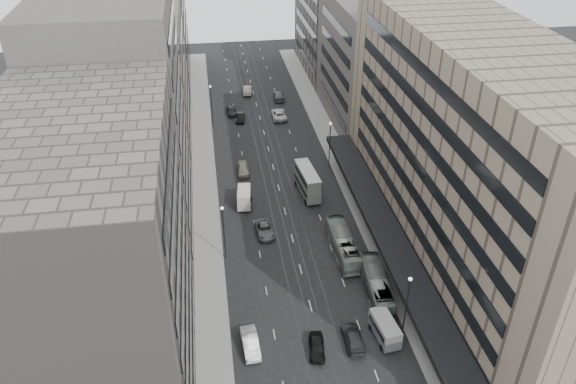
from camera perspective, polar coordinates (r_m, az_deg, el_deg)
ground at (r=69.40m, az=2.44°, el=-12.03°), size 220.00×220.00×0.00m
sidewalk_right at (r=101.37m, az=5.13°, el=3.50°), size 4.00×125.00×0.15m
sidewalk_left at (r=98.86m, az=-8.54°, el=2.46°), size 4.00×125.00×0.15m
department_store at (r=73.17m, az=18.25°, el=3.24°), size 19.20×60.00×30.00m
building_right_mid at (r=111.81m, az=8.56°, el=12.73°), size 15.00×28.00×24.00m
building_right_far at (r=138.98m, az=5.05°, el=17.60°), size 15.00×32.00×28.00m
building_left_a at (r=53.77m, az=-18.79°, el=-8.17°), size 15.00×28.00×30.00m
building_left_b at (r=75.49m, az=-16.45°, el=6.22°), size 15.00×26.00×34.00m
building_left_c at (r=101.95m, az=-14.65°, el=10.44°), size 15.00×28.00×25.00m
building_left_d at (r=132.81m, az=-13.78°, el=16.18°), size 15.00×38.00×28.00m
lamp_right_near at (r=64.61m, az=12.03°, el=-10.59°), size 0.44×0.44×8.32m
lamp_right_far at (r=96.36m, az=4.28°, el=5.38°), size 0.44×0.44×8.32m
lamp_left_near at (r=74.50m, az=-6.58°, el=-3.50°), size 0.44×0.44×8.32m
lamp_left_far at (r=112.40m, az=-7.80°, el=9.18°), size 0.44×0.44×8.32m
bus_near at (r=71.47m, az=8.98°, el=-9.29°), size 3.29×10.86×2.98m
bus_far at (r=77.34m, az=5.61°, el=-5.29°), size 2.74×11.12×3.09m
double_decker at (r=89.32m, az=1.99°, el=1.10°), size 3.13×8.25×4.41m
vw_microbus at (r=66.17m, az=9.81°, el=-13.52°), size 2.72×5.13×2.66m
panel_van at (r=87.08m, az=-4.48°, el=-0.52°), size 2.61×4.66×2.81m
sedan_0 at (r=64.53m, az=2.94°, el=-15.41°), size 2.29×4.45×1.45m
sedan_1 at (r=64.82m, az=-3.84°, el=-15.05°), size 2.05×5.08×1.64m
sedan_2 at (r=81.17m, az=-2.38°, el=-3.85°), size 2.70×5.27×1.42m
sedan_3 at (r=65.73m, az=6.62°, el=-14.48°), size 2.22×5.23×1.51m
sedan_4 at (r=96.21m, az=-4.59°, el=2.37°), size 2.03×4.89×1.66m
sedan_5 at (r=115.42m, az=-4.85°, el=7.57°), size 2.05×4.58×1.46m
sedan_6 at (r=116.18m, az=-0.95°, el=7.92°), size 2.84×6.13×1.70m
sedan_7 at (r=125.36m, az=-0.97°, el=9.75°), size 2.46×5.66×1.62m
sedan_8 at (r=118.43m, az=-5.76°, el=8.21°), size 2.12×4.76×1.59m
sedan_9 at (r=128.78m, az=-4.12°, el=10.31°), size 2.39×5.27×1.68m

